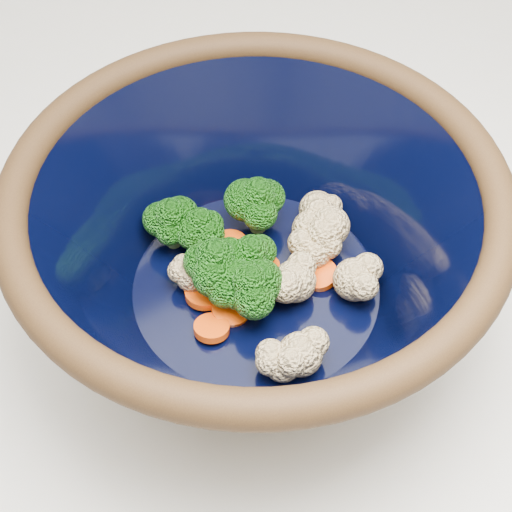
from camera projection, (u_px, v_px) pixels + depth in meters
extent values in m
cube|color=silver|center=(225.00, 485.00, 0.94)|extent=(1.20, 1.20, 0.90)
cylinder|color=black|center=(256.00, 305.00, 0.56)|extent=(0.20, 0.20, 0.01)
torus|color=black|center=(256.00, 189.00, 0.46)|extent=(0.34, 0.34, 0.02)
cylinder|color=black|center=(256.00, 286.00, 0.54)|extent=(0.19, 0.19, 0.00)
cylinder|color=#608442|center=(202.00, 242.00, 0.56)|extent=(0.01, 0.01, 0.02)
ellipsoid|color=#1F6813|center=(200.00, 224.00, 0.54)|extent=(0.04, 0.04, 0.03)
cylinder|color=#608442|center=(234.00, 297.00, 0.53)|extent=(0.01, 0.01, 0.02)
ellipsoid|color=#1F6813|center=(234.00, 280.00, 0.51)|extent=(0.04, 0.04, 0.03)
cylinder|color=#608442|center=(251.00, 272.00, 0.54)|extent=(0.01, 0.01, 0.02)
ellipsoid|color=#1F6813|center=(251.00, 253.00, 0.52)|extent=(0.04, 0.04, 0.03)
cylinder|color=#608442|center=(231.00, 272.00, 0.54)|extent=(0.01, 0.01, 0.02)
ellipsoid|color=#1F6813|center=(230.00, 254.00, 0.52)|extent=(0.04, 0.04, 0.03)
cylinder|color=#608442|center=(173.00, 236.00, 0.56)|extent=(0.01, 0.01, 0.02)
ellipsoid|color=#1F6813|center=(171.00, 216.00, 0.54)|extent=(0.04, 0.04, 0.03)
cylinder|color=#608442|center=(251.00, 304.00, 0.52)|extent=(0.01, 0.01, 0.02)
ellipsoid|color=#1F6813|center=(250.00, 284.00, 0.50)|extent=(0.04, 0.04, 0.04)
cylinder|color=#608442|center=(258.00, 220.00, 0.57)|extent=(0.01, 0.01, 0.02)
ellipsoid|color=#1F6813|center=(258.00, 197.00, 0.55)|extent=(0.04, 0.04, 0.04)
cylinder|color=#608442|center=(217.00, 281.00, 0.53)|extent=(0.01, 0.01, 0.02)
ellipsoid|color=#1F6813|center=(215.00, 260.00, 0.51)|extent=(0.04, 0.04, 0.04)
sphere|color=#F7E8AA|center=(295.00, 281.00, 0.52)|extent=(0.03, 0.03, 0.03)
sphere|color=#F7E8AA|center=(354.00, 280.00, 0.53)|extent=(0.03, 0.03, 0.03)
sphere|color=#F7E8AA|center=(314.00, 251.00, 0.55)|extent=(0.03, 0.03, 0.03)
sphere|color=#F7E8AA|center=(313.00, 230.00, 0.55)|extent=(0.03, 0.03, 0.03)
sphere|color=#F7E8AA|center=(283.00, 363.00, 0.48)|extent=(0.03, 0.03, 0.03)
sphere|color=#F7E8AA|center=(300.00, 354.00, 0.49)|extent=(0.03, 0.03, 0.03)
sphere|color=#F7E8AA|center=(317.00, 209.00, 0.57)|extent=(0.03, 0.03, 0.03)
sphere|color=#F7E8AA|center=(192.00, 275.00, 0.53)|extent=(0.03, 0.03, 0.03)
cylinder|color=#F1430A|center=(231.00, 245.00, 0.56)|extent=(0.03, 0.03, 0.01)
cylinder|color=#F1430A|center=(206.00, 293.00, 0.53)|extent=(0.03, 0.03, 0.01)
cylinder|color=#F1430A|center=(247.00, 278.00, 0.54)|extent=(0.03, 0.03, 0.01)
cylinder|color=#F1430A|center=(212.00, 328.00, 0.51)|extent=(0.03, 0.03, 0.01)
cylinder|color=#F1430A|center=(209.00, 254.00, 0.56)|extent=(0.03, 0.03, 0.01)
cylinder|color=#F1430A|center=(231.00, 308.00, 0.52)|extent=(0.03, 0.03, 0.01)
cylinder|color=#F1430A|center=(319.00, 274.00, 0.54)|extent=(0.03, 0.03, 0.01)
cylinder|color=#F1430A|center=(264.00, 268.00, 0.55)|extent=(0.02, 0.02, 0.01)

